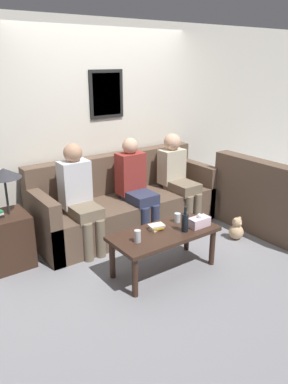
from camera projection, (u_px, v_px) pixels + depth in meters
name	position (u px, v px, depth m)	size (l,w,h in m)	color
ground_plane	(149.00, 241.00, 4.61)	(16.00, 16.00, 0.00)	gray
wall_back	(106.00, 125.00, 4.91)	(9.00, 0.08, 2.60)	silver
couch_main	(126.00, 204.00, 4.90)	(2.44, 0.85, 0.95)	brown
couch_side	(277.00, 206.00, 4.82)	(0.85, 1.54, 0.95)	brown
coffee_table	(164.00, 237.00, 3.85)	(1.13, 0.53, 0.45)	#382319
side_table_with_lamp	(7.00, 235.00, 3.97)	(0.47, 0.47, 1.08)	#382319
wine_bottle	(185.00, 222.00, 3.81)	(0.07, 0.07, 0.27)	black
drinking_glass	(177.00, 218.00, 4.04)	(0.07, 0.07, 0.10)	silver
book_stack	(156.00, 227.00, 3.87)	(0.18, 0.13, 0.05)	beige
soda_can	(138.00, 236.00, 3.60)	(0.07, 0.07, 0.12)	#BCBCC1
tissue_box	(199.00, 222.00, 3.94)	(0.23, 0.12, 0.15)	silver
person_left	(79.00, 194.00, 4.23)	(0.34, 0.58, 1.24)	#756651
person_middle	(135.00, 183.00, 4.66)	(0.34, 0.59, 1.21)	#2D334C
person_right	(177.00, 174.00, 5.06)	(0.34, 0.63, 1.18)	#756651
teddy_bear	(236.00, 230.00, 4.64)	(0.18, 0.18, 0.29)	tan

